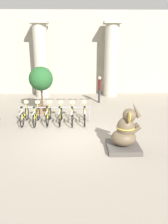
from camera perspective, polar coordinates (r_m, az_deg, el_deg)
name	(u,v)px	position (r m, az deg, el deg)	size (l,w,h in m)	color
ground_plane	(75,138)	(9.00, -2.38, -6.84)	(60.00, 60.00, 0.00)	gray
building_facade	(76,54)	(16.82, -2.02, 14.99)	(20.00, 0.20, 6.00)	#A39E8E
column_left	(41,60)	(16.07, -11.16, 13.23)	(1.22, 1.22, 5.16)	#ADA899
column_right	(111,60)	(16.01, 7.12, 13.40)	(1.22, 1.22, 5.16)	#ADA899
bike_rack	(55,110)	(10.68, -7.68, 0.40)	(3.49, 0.05, 0.77)	gray
bicycle_0	(25,115)	(10.90, -15.25, -0.72)	(0.48, 1.68, 1.09)	black
bicycle_1	(36,115)	(10.74, -12.31, -0.78)	(0.48, 1.68, 1.09)	black
bicycle_2	(49,115)	(10.70, -9.22, -0.67)	(0.48, 1.68, 1.09)	black
bicycle_3	(61,115)	(10.61, -6.15, -0.70)	(0.48, 1.68, 1.09)	black
bicycle_4	(72,115)	(10.53, -3.03, -0.76)	(0.48, 1.68, 1.09)	black
bicycle_5	(84,114)	(10.58, 0.10, -0.64)	(0.48, 1.68, 1.09)	black
elephant_statue	(125,134)	(7.97, 10.66, -5.64)	(1.16, 1.16, 1.81)	#4C4742
person_pedestrian	(99,87)	(14.25, 4.03, 6.56)	(0.23, 0.47, 1.71)	#28282D
potted_tree	(41,81)	(12.05, -11.14, 7.93)	(1.28, 1.28, 2.56)	brown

